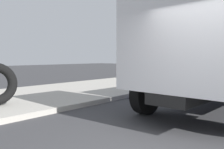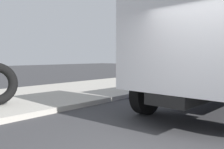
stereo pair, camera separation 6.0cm
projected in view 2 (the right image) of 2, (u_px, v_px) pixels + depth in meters
name	position (u px, v px, depth m)	size (l,w,h in m)	color
dump_truck_blue	(223.00, 54.00, 6.94)	(7.08, 2.98, 3.00)	#1E3899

